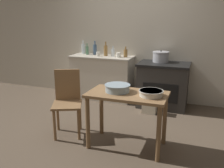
{
  "coord_description": "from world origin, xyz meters",
  "views": [
    {
      "loc": [
        1.37,
        -3.31,
        1.66
      ],
      "look_at": [
        0.0,
        0.43,
        0.58
      ],
      "focal_mm": 40.0,
      "sensor_mm": 36.0,
      "label": 1
    }
  ],
  "objects": [
    {
      "name": "mixing_bowl_large",
      "position": [
        0.39,
        -0.42,
        0.78
      ],
      "size": [
        0.33,
        0.33,
        0.09
      ],
      "color": "#93A8B2",
      "rests_on": "work_table"
    },
    {
      "name": "stock_pot",
      "position": [
        0.64,
        1.33,
        0.93
      ],
      "size": [
        0.3,
        0.3,
        0.22
      ],
      "color": "#A8A8AD",
      "rests_on": "stove"
    },
    {
      "name": "chair",
      "position": [
        -0.39,
        -0.36,
        0.5
      ],
      "size": [
        0.53,
        0.53,
        0.93
      ],
      "rotation": [
        0.0,
        0.0,
        0.43
      ],
      "color": "olive",
      "rests_on": "ground_plane"
    },
    {
      "name": "bottle_far_left",
      "position": [
        -0.05,
        1.33,
        0.97
      ],
      "size": [
        0.07,
        0.07,
        0.21
      ],
      "color": "olive",
      "rests_on": "counter_cabinet"
    },
    {
      "name": "bottle_center_right",
      "position": [
        -1.04,
        1.48,
        0.99
      ],
      "size": [
        0.07,
        0.07,
        0.28
      ],
      "color": "silver",
      "rests_on": "counter_cabinet"
    },
    {
      "name": "wall_back",
      "position": [
        0.0,
        1.58,
        1.27
      ],
      "size": [
        8.0,
        0.07,
        2.55
      ],
      "color": "beige",
      "rests_on": "ground_plane"
    },
    {
      "name": "bottle_center_left",
      "position": [
        -0.32,
        1.35,
        0.97
      ],
      "size": [
        0.07,
        0.07,
        0.2
      ],
      "color": "silver",
      "rests_on": "counter_cabinet"
    },
    {
      "name": "bottle_mid_left",
      "position": [
        -0.9,
        1.38,
        0.98
      ],
      "size": [
        0.06,
        0.06,
        0.23
      ],
      "color": "#517F5B",
      "rests_on": "counter_cabinet"
    },
    {
      "name": "ground_plane",
      "position": [
        0.0,
        0.0,
        0.0
      ],
      "size": [
        14.0,
        14.0,
        0.0
      ],
      "primitive_type": "plane",
      "color": "brown"
    },
    {
      "name": "stove",
      "position": [
        0.72,
        1.24,
        0.42
      ],
      "size": [
        0.93,
        0.65,
        0.83
      ],
      "color": "#2D2B28",
      "rests_on": "ground_plane"
    },
    {
      "name": "counter_cabinet",
      "position": [
        -0.54,
        1.3,
        0.44
      ],
      "size": [
        1.27,
        0.53,
        0.89
      ],
      "color": "beige",
      "rests_on": "ground_plane"
    },
    {
      "name": "work_table",
      "position": [
        0.53,
        -0.44,
        0.6
      ],
      "size": [
        1.0,
        0.55,
        0.73
      ],
      "color": "olive",
      "rests_on": "ground_plane"
    },
    {
      "name": "cup_mid_right",
      "position": [
        -0.17,
        1.27,
        0.93
      ],
      "size": [
        0.09,
        0.09,
        0.09
      ],
      "primitive_type": "cylinder",
      "color": "silver",
      "rests_on": "counter_cabinet"
    },
    {
      "name": "cup_right",
      "position": [
        -0.61,
        1.26,
        0.93
      ],
      "size": [
        0.07,
        0.07,
        0.08
      ],
      "primitive_type": "cylinder",
      "color": "silver",
      "rests_on": "counter_cabinet"
    },
    {
      "name": "flour_sack",
      "position": [
        0.57,
        0.81,
        0.17
      ],
      "size": [
        0.24,
        0.17,
        0.34
      ],
      "primitive_type": "cube",
      "color": "beige",
      "rests_on": "ground_plane"
    },
    {
      "name": "bottle_left",
      "position": [
        -0.75,
        1.43,
        1.0
      ],
      "size": [
        0.07,
        0.07,
        0.28
      ],
      "color": "#3D5675",
      "rests_on": "counter_cabinet"
    },
    {
      "name": "mixing_bowl_small",
      "position": [
        0.83,
        -0.46,
        0.77
      ],
      "size": [
        0.3,
        0.3,
        0.07
      ],
      "color": "silver",
      "rests_on": "work_table"
    },
    {
      "name": "bottle_center",
      "position": [
        -0.47,
        1.34,
        1.0
      ],
      "size": [
        0.07,
        0.07,
        0.29
      ],
      "color": "olive",
      "rests_on": "counter_cabinet"
    }
  ]
}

